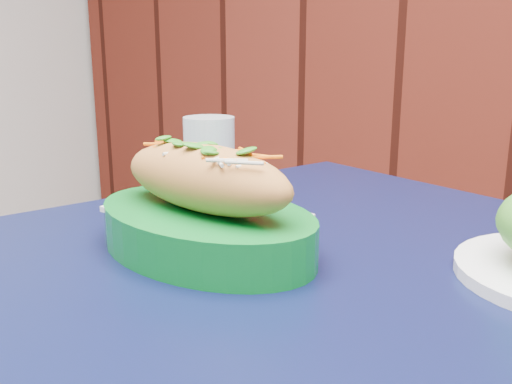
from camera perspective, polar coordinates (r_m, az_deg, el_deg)
The scene contains 3 objects.
cafe_table at distance 0.60m, azimuth 6.57°, elevation -16.05°, with size 0.98×0.98×0.75m.
banh_mi_basket at distance 0.60m, azimuth -5.13°, elevation -1.58°, with size 0.29×0.20×0.12m.
water_glass at distance 0.82m, azimuth -4.67°, elevation 3.40°, with size 0.07×0.07×0.12m, color silver.
Camera 1 is at (0.02, 1.08, 0.96)m, focal length 40.00 mm.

